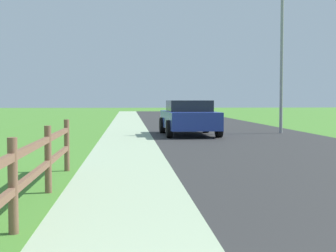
# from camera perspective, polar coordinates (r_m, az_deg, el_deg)

# --- Properties ---
(ground_plane) EXTENTS (120.00, 120.00, 0.00)m
(ground_plane) POSITION_cam_1_polar(r_m,az_deg,el_deg) (25.89, -2.46, -0.23)
(ground_plane) COLOR #46822D
(road_asphalt) EXTENTS (7.00, 66.00, 0.01)m
(road_asphalt) POSITION_cam_1_polar(r_m,az_deg,el_deg) (28.22, 4.51, 0.05)
(road_asphalt) COLOR #2C2C2C
(road_asphalt) RESTS_ON ground
(curb_concrete) EXTENTS (6.00, 66.00, 0.01)m
(curb_concrete) POSITION_cam_1_polar(r_m,az_deg,el_deg) (27.94, -8.77, -0.01)
(curb_concrete) COLOR #9FB591
(curb_concrete) RESTS_ON ground
(grass_verge) EXTENTS (5.00, 66.00, 0.00)m
(grass_verge) POSITION_cam_1_polar(r_m,az_deg,el_deg) (28.09, -11.82, -0.02)
(grass_verge) COLOR #46822D
(grass_verge) RESTS_ON ground
(rail_fence) EXTENTS (0.11, 9.85, 1.08)m
(rail_fence) POSITION_cam_1_polar(r_m,az_deg,el_deg) (5.80, -17.24, -5.70)
(rail_fence) COLOR brown
(rail_fence) RESTS_ON ground
(parked_suv_blue) EXTENTS (2.27, 4.52, 1.44)m
(parked_suv_blue) POSITION_cam_1_polar(r_m,az_deg,el_deg) (20.80, 2.39, 0.98)
(parked_suv_blue) COLOR navy
(parked_suv_blue) RESTS_ON ground
(street_lamp) EXTENTS (1.17, 0.20, 7.23)m
(street_lamp) POSITION_cam_1_polar(r_m,az_deg,el_deg) (22.62, 13.07, 9.95)
(street_lamp) COLOR gray
(street_lamp) RESTS_ON ground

